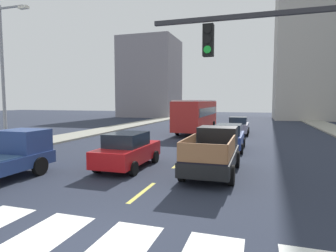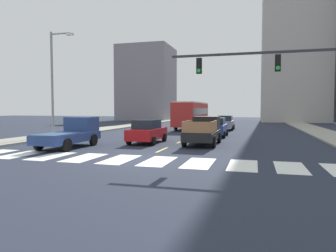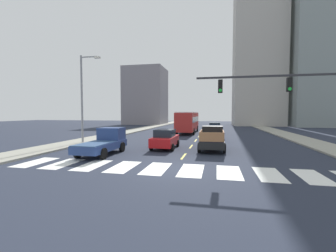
{
  "view_description": "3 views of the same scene",
  "coord_description": "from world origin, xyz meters",
  "px_view_note": "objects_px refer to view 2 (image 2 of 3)",
  "views": [
    {
      "loc": [
        3.84,
        -5.18,
        3.24
      ],
      "look_at": [
        -0.27,
        7.91,
        2.04
      ],
      "focal_mm": 30.53,
      "sensor_mm": 36.0,
      "label": 1
    },
    {
      "loc": [
        5.5,
        -14.2,
        2.55
      ],
      "look_at": [
        -2.58,
        14.52,
        0.86
      ],
      "focal_mm": 33.23,
      "sensor_mm": 36.0,
      "label": 2
    },
    {
      "loc": [
        2.32,
        -12.42,
        3.14
      ],
      "look_at": [
        -2.51,
        10.3,
        1.85
      ],
      "focal_mm": 24.44,
      "sensor_mm": 36.0,
      "label": 3
    }
  ],
  "objects_px": {
    "sedan_far": "(147,131)",
    "streetlight_left": "(54,80)",
    "pickup_dark": "(72,133)",
    "sedan_near_right": "(225,123)",
    "sedan_mid": "(215,127)",
    "city_bus": "(191,113)",
    "pickup_stakebed": "(204,131)",
    "traffic_signal_gantry": "(303,74)"
  },
  "relations": [
    {
      "from": "sedan_far",
      "to": "city_bus",
      "type": "bearing_deg",
      "value": 88.77
    },
    {
      "from": "sedan_near_right",
      "to": "sedan_mid",
      "type": "distance_m",
      "value": 9.2
    },
    {
      "from": "pickup_dark",
      "to": "sedan_near_right",
      "type": "relative_size",
      "value": 1.18
    },
    {
      "from": "pickup_dark",
      "to": "city_bus",
      "type": "height_order",
      "value": "city_bus"
    },
    {
      "from": "pickup_dark",
      "to": "city_bus",
      "type": "distance_m",
      "value": 20.34
    },
    {
      "from": "streetlight_left",
      "to": "pickup_stakebed",
      "type": "bearing_deg",
      "value": -4.06
    },
    {
      "from": "pickup_stakebed",
      "to": "traffic_signal_gantry",
      "type": "xyz_separation_m",
      "value": [
        5.81,
        -5.21,
        3.31
      ]
    },
    {
      "from": "pickup_dark",
      "to": "sedan_mid",
      "type": "distance_m",
      "value": 13.07
    },
    {
      "from": "pickup_stakebed",
      "to": "sedan_mid",
      "type": "bearing_deg",
      "value": 91.4
    },
    {
      "from": "city_bus",
      "to": "traffic_signal_gantry",
      "type": "bearing_deg",
      "value": -66.28
    },
    {
      "from": "sedan_far",
      "to": "traffic_signal_gantry",
      "type": "distance_m",
      "value": 11.49
    },
    {
      "from": "pickup_dark",
      "to": "streetlight_left",
      "type": "relative_size",
      "value": 0.58
    },
    {
      "from": "sedan_far",
      "to": "pickup_stakebed",
      "type": "bearing_deg",
      "value": 5.58
    },
    {
      "from": "city_bus",
      "to": "traffic_signal_gantry",
      "type": "height_order",
      "value": "traffic_signal_gantry"
    },
    {
      "from": "city_bus",
      "to": "sedan_near_right",
      "type": "distance_m",
      "value": 4.39
    },
    {
      "from": "sedan_mid",
      "to": "city_bus",
      "type": "bearing_deg",
      "value": 115.91
    },
    {
      "from": "sedan_far",
      "to": "streetlight_left",
      "type": "bearing_deg",
      "value": 169.74
    },
    {
      "from": "sedan_far",
      "to": "sedan_mid",
      "type": "xyz_separation_m",
      "value": [
        4.18,
        6.66,
        0.0
      ]
    },
    {
      "from": "sedan_mid",
      "to": "pickup_dark",
      "type": "bearing_deg",
      "value": -126.19
    },
    {
      "from": "city_bus",
      "to": "sedan_far",
      "type": "relative_size",
      "value": 2.45
    },
    {
      "from": "sedan_near_right",
      "to": "traffic_signal_gantry",
      "type": "distance_m",
      "value": 21.62
    },
    {
      "from": "sedan_mid",
      "to": "traffic_signal_gantry",
      "type": "xyz_separation_m",
      "value": [
        5.73,
        -11.38,
        3.38
      ]
    },
    {
      "from": "sedan_near_right",
      "to": "sedan_far",
      "type": "distance_m",
      "value": 16.41
    },
    {
      "from": "pickup_dark",
      "to": "streetlight_left",
      "type": "distance_m",
      "value": 8.03
    },
    {
      "from": "pickup_dark",
      "to": "sedan_mid",
      "type": "height_order",
      "value": "pickup_dark"
    },
    {
      "from": "sedan_near_right",
      "to": "city_bus",
      "type": "bearing_deg",
      "value": 172.75
    },
    {
      "from": "city_bus",
      "to": "streetlight_left",
      "type": "xyz_separation_m",
      "value": [
        -8.9,
        -14.98,
        3.02
      ]
    },
    {
      "from": "sedan_near_right",
      "to": "traffic_signal_gantry",
      "type": "relative_size",
      "value": 0.43
    },
    {
      "from": "pickup_dark",
      "to": "sedan_mid",
      "type": "xyz_separation_m",
      "value": [
        8.2,
        10.18,
        -0.06
      ]
    },
    {
      "from": "sedan_near_right",
      "to": "traffic_signal_gantry",
      "type": "bearing_deg",
      "value": -74.53
    },
    {
      "from": "sedan_near_right",
      "to": "sedan_far",
      "type": "xyz_separation_m",
      "value": [
        -4.21,
        -15.86,
        0.0
      ]
    },
    {
      "from": "city_bus",
      "to": "sedan_near_right",
      "type": "bearing_deg",
      "value": -8.68
    },
    {
      "from": "pickup_dark",
      "to": "sedan_near_right",
      "type": "xyz_separation_m",
      "value": [
        8.23,
        19.38,
        -0.06
      ]
    },
    {
      "from": "sedan_far",
      "to": "streetlight_left",
      "type": "xyz_separation_m",
      "value": [
        -8.9,
        1.41,
        4.11
      ]
    },
    {
      "from": "streetlight_left",
      "to": "sedan_far",
      "type": "bearing_deg",
      "value": -9.02
    },
    {
      "from": "pickup_stakebed",
      "to": "sedan_far",
      "type": "xyz_separation_m",
      "value": [
        -4.1,
        -0.49,
        -0.08
      ]
    },
    {
      "from": "city_bus",
      "to": "streetlight_left",
      "type": "height_order",
      "value": "streetlight_left"
    },
    {
      "from": "pickup_dark",
      "to": "sedan_far",
      "type": "distance_m",
      "value": 5.34
    },
    {
      "from": "city_bus",
      "to": "pickup_dark",
      "type": "bearing_deg",
      "value": -102.82
    },
    {
      "from": "pickup_stakebed",
      "to": "sedan_far",
      "type": "height_order",
      "value": "pickup_stakebed"
    },
    {
      "from": "pickup_dark",
      "to": "streetlight_left",
      "type": "xyz_separation_m",
      "value": [
        -4.88,
        4.93,
        4.05
      ]
    },
    {
      "from": "sedan_near_right",
      "to": "sedan_mid",
      "type": "height_order",
      "value": "same"
    }
  ]
}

